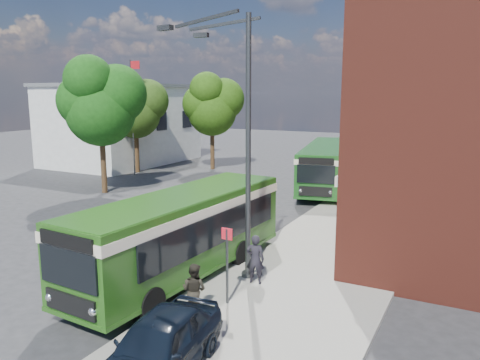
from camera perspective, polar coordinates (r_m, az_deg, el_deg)
The scene contains 15 objects.
ground at distance 21.02m, azimuth -9.41°, elevation -7.55°, with size 120.00×120.00×0.00m, color #2B2B2E.
pavement at distance 25.26m, azimuth 14.96°, elevation -4.50°, with size 6.00×48.00×0.15m, color #9A978C.
kerb_line at distance 26.07m, azimuth 8.40°, elevation -3.94°, with size 0.12×48.00×0.01m, color beige.
white_building at distance 45.44m, azimuth -14.13°, elevation 6.68°, with size 9.40×13.40×7.30m.
flagpole at distance 37.97m, azimuth -12.94°, elevation 7.97°, with size 0.95×0.10×9.00m.
street_lamp at distance 15.79m, azimuth -0.17°, elevation 4.40°, with size 2.96×2.38×9.00m.
bus_stop_sign at distance 14.29m, azimuth -1.59°, elevation -9.82°, with size 0.35×0.08×2.52m.
bus_front at distance 16.58m, azimuth -7.09°, elevation -5.83°, with size 3.12×9.95×3.02m.
bus_rear at distance 32.44m, azimuth 10.39°, elevation 2.14°, with size 4.84×11.69×3.02m.
parked_car at distance 11.35m, azimuth -9.87°, elevation -19.32°, with size 1.68×4.17×1.42m, color black.
pedestrian_a at distance 15.91m, azimuth 1.87°, elevation -9.62°, with size 0.62×0.41×1.69m, color black.
pedestrian_b at distance 13.78m, azimuth -5.62°, elevation -13.21°, with size 0.77×0.60×1.58m, color black.
tree_left at distance 31.49m, azimuth -16.68°, elevation 9.22°, with size 5.23×4.97×8.83m.
tree_mid at distance 39.20m, azimuth -12.65°, elevation 8.84°, with size 4.78×4.55×8.08m.
tree_right at distance 40.04m, azimuth -3.41°, elevation 9.24°, with size 4.87×4.63×8.22m.
Camera 1 is at (12.15, -15.89, 6.48)m, focal length 35.00 mm.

